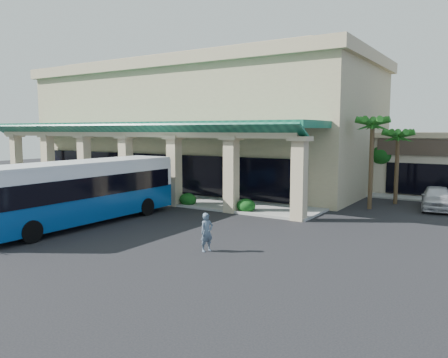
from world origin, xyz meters
The scene contains 10 objects.
ground centered at (0.00, 0.00, 0.00)m, with size 110.00×110.00×0.00m, color black.
main_building centered at (-8.00, 16.00, 5.67)m, with size 30.80×14.80×11.35m, color tan, non-canonical shape.
arcade centered at (-8.00, 6.80, 2.85)m, with size 30.00×6.20×5.70m, color #0D513C, non-canonical shape.
palm_0 centered at (8.50, 11.00, 3.30)m, with size 2.40×2.40×6.60m, color #1C5E19, non-canonical shape.
palm_1 centered at (9.50, 14.00, 2.90)m, with size 2.40×2.40×5.80m, color #1C5E19, non-canonical shape.
palm_2 centered at (-22.50, 6.50, 3.10)m, with size 2.40×2.40×6.20m, color #1C5E19, non-canonical shape.
broadleaf_tree centered at (7.50, 19.00, 2.41)m, with size 2.60×2.60×4.81m, color #0E3F10, non-canonical shape.
transit_bus centered at (-3.54, -2.00, 1.72)m, with size 2.86×12.29×3.43m, color navy, non-canonical shape.
pedestrian centered at (5.22, -2.83, 0.82)m, with size 0.60×0.39×1.64m, color slate.
car_silver centered at (12.20, 13.08, 0.77)m, with size 1.82×4.53×1.54m, color silver.
Camera 1 is at (15.52, -17.67, 5.12)m, focal length 35.00 mm.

